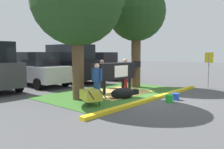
{
  "coord_description": "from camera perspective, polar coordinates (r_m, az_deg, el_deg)",
  "views": [
    {
      "loc": [
        -7.99,
        -5.36,
        1.96
      ],
      "look_at": [
        0.31,
        1.94,
        0.9
      ],
      "focal_mm": 35.91,
      "sensor_mm": 36.0,
      "label": 1
    }
  ],
  "objects": [
    {
      "name": "ground_plane",
      "position": [
        9.82,
        7.37,
        -6.08
      ],
      "size": [
        80.0,
        80.0,
        0.0
      ],
      "primitive_type": "plane",
      "color": "#4C4C4F"
    },
    {
      "name": "grass_island",
      "position": [
        11.07,
        0.67,
        -4.67
      ],
      "size": [
        7.01,
        4.23,
        0.02
      ],
      "primitive_type": "cube",
      "color": "#386B28",
      "rests_on": "ground"
    },
    {
      "name": "curb_yellow",
      "position": [
        9.76,
        10.87,
        -5.85
      ],
      "size": [
        8.21,
        0.24,
        0.12
      ],
      "primitive_type": "cube",
      "color": "yellow",
      "rests_on": "ground"
    },
    {
      "name": "hay_bedding",
      "position": [
        11.03,
        1.17,
        -4.63
      ],
      "size": [
        3.29,
        2.53,
        0.04
      ],
      "primitive_type": "cube",
      "rotation": [
        0.0,
        0.0,
        -0.04
      ],
      "color": "tan",
      "rests_on": "ground"
    },
    {
      "name": "shade_tree_left",
      "position": [
        9.65,
        -8.88,
        18.2
      ],
      "size": [
        3.76,
        3.76,
        6.01
      ],
      "color": "brown",
      "rests_on": "ground"
    },
    {
      "name": "shade_tree_right",
      "position": [
        13.01,
        6.21,
        15.3
      ],
      "size": [
        3.25,
        3.25,
        5.88
      ],
      "color": "brown",
      "rests_on": "ground"
    },
    {
      "name": "cow_holstein",
      "position": [
        11.14,
        0.96,
        0.88
      ],
      "size": [
        3.13,
        0.93,
        1.52
      ],
      "color": "black",
      "rests_on": "ground"
    },
    {
      "name": "calf_lying",
      "position": [
        9.67,
        2.95,
        -4.79
      ],
      "size": [
        1.32,
        0.89,
        0.48
      ],
      "color": "black",
      "rests_on": "ground"
    },
    {
      "name": "person_handler",
      "position": [
        12.48,
        -2.51,
        0.38
      ],
      "size": [
        0.53,
        0.34,
        1.59
      ],
      "color": "black",
      "rests_on": "ground"
    },
    {
      "name": "person_visitor_near",
      "position": [
        12.4,
        3.34,
        0.52
      ],
      "size": [
        0.34,
        0.52,
        1.65
      ],
      "color": "maroon",
      "rests_on": "ground"
    },
    {
      "name": "person_visitor_far",
      "position": [
        9.25,
        -3.86,
        -1.61
      ],
      "size": [
        0.34,
        0.53,
        1.54
      ],
      "color": "#23478C",
      "rests_on": "ground"
    },
    {
      "name": "wheelbarrow",
      "position": [
        8.45,
        -5.48,
        -5.28
      ],
      "size": [
        1.03,
        1.58,
        0.63
      ],
      "color": "gold",
      "rests_on": "ground"
    },
    {
      "name": "parking_sign",
      "position": [
        13.56,
        23.44,
        2.69
      ],
      "size": [
        0.15,
        0.44,
        1.99
      ],
      "color": "#99999E",
      "rests_on": "ground"
    },
    {
      "name": "bucket_green",
      "position": [
        9.28,
        14.36,
        -5.87
      ],
      "size": [
        0.33,
        0.33,
        0.31
      ],
      "color": "green",
      "rests_on": "ground"
    },
    {
      "name": "bucket_blue",
      "position": [
        9.82,
        15.86,
        -5.39
      ],
      "size": [
        0.33,
        0.33,
        0.28
      ],
      "color": "blue",
      "rests_on": "ground"
    },
    {
      "name": "sedan_silver",
      "position": [
        14.11,
        -18.29,
        1.24
      ],
      "size": [
        2.05,
        4.42,
        2.02
      ],
      "color": "silver",
      "rests_on": "ground"
    },
    {
      "name": "suv_black",
      "position": [
        15.39,
        -10.64,
        2.82
      ],
      "size": [
        2.15,
        4.62,
        2.52
      ],
      "color": "black",
      "rests_on": "ground"
    },
    {
      "name": "sedan_red",
      "position": [
        17.24,
        -3.02,
        2.23
      ],
      "size": [
        2.05,
        4.42,
        2.02
      ],
      "color": "red",
      "rests_on": "ground"
    }
  ]
}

